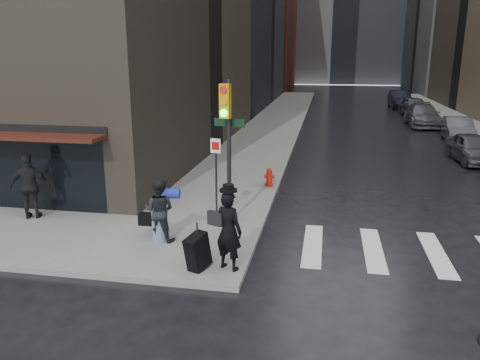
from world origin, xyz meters
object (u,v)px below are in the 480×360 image
object	(u,v)px
fire_hydrant	(269,178)
parked_car_1	(472,148)
man_greycoat	(30,186)
parked_car_2	(458,129)
traffic_light	(226,133)
man_overcoat	(222,234)
parked_car_3	(423,115)
parked_car_5	(400,99)
parked_car_4	(414,106)
man_jeans	(159,210)

from	to	relation	value
fire_hydrant	parked_car_1	distance (m)	11.12
man_greycoat	parked_car_2	world-z (taller)	man_greycoat
parked_car_1	man_greycoat	bearing A→B (deg)	-147.22
traffic_light	parked_car_2	size ratio (longest dim) A/B	1.00
fire_hydrant	parked_car_2	bearing A→B (deg)	51.82
man_overcoat	traffic_light	xyz separation A→B (m)	(-0.53, 3.00, 1.84)
parked_car_3	parked_car_5	distance (m)	11.96
man_overcoat	traffic_light	bearing A→B (deg)	-57.54
parked_car_4	parked_car_5	distance (m)	5.99
man_jeans	parked_car_5	distance (m)	38.06
man_overcoat	man_jeans	world-z (taller)	man_overcoat
man_greycoat	parked_car_1	size ratio (longest dim) A/B	0.50
parked_car_1	parked_car_2	xyz separation A→B (m)	(0.82, 5.98, 0.01)
man_jeans	man_greycoat	size ratio (longest dim) A/B	0.85
parked_car_2	fire_hydrant	bearing A→B (deg)	-123.01
parked_car_5	parked_car_2	bearing A→B (deg)	-87.32
man_greycoat	parked_car_2	size ratio (longest dim) A/B	0.48
fire_hydrant	parked_car_2	size ratio (longest dim) A/B	0.17
parked_car_5	traffic_light	bearing A→B (deg)	-105.70
man_jeans	parked_car_3	distance (m)	26.83
man_overcoat	parked_car_5	bearing A→B (deg)	-81.20
man_overcoat	traffic_light	size ratio (longest dim) A/B	0.50
fire_hydrant	parked_car_1	bearing A→B (deg)	35.88
man_overcoat	parked_car_3	size ratio (longest dim) A/B	0.40
man_jeans	parked_car_2	bearing A→B (deg)	-121.56
man_overcoat	parked_car_4	bearing A→B (deg)	-84.19
traffic_light	parked_car_4	xyz separation A→B (m)	(10.00, 28.82, -2.09)
fire_hydrant	man_greycoat	bearing A→B (deg)	-143.68
man_overcoat	parked_car_5	distance (m)	38.88
man_overcoat	traffic_light	world-z (taller)	traffic_light
man_jeans	parked_car_1	bearing A→B (deg)	-130.45
traffic_light	parked_car_5	size ratio (longest dim) A/B	0.84
man_greycoat	parked_car_1	world-z (taller)	man_greycoat
man_overcoat	parked_car_2	size ratio (longest dim) A/B	0.50
parked_car_1	man_jeans	bearing A→B (deg)	-135.40
traffic_light	parked_car_2	world-z (taller)	traffic_light
fire_hydrant	man_overcoat	bearing A→B (deg)	-91.52
man_greycoat	parked_car_3	distance (m)	28.15
parked_car_2	parked_car_3	xyz separation A→B (m)	(-0.94, 5.98, 0.07)
man_overcoat	man_greycoat	size ratio (longest dim) A/B	1.04
parked_car_3	man_jeans	bearing A→B (deg)	-113.94
parked_car_1	parked_car_5	world-z (taller)	parked_car_5
man_jeans	fire_hydrant	bearing A→B (deg)	-109.05
parked_car_1	parked_car_3	size ratio (longest dim) A/B	0.76
parked_car_3	parked_car_5	size ratio (longest dim) A/B	1.06
parked_car_2	parked_car_3	bearing A→B (deg)	104.09
man_jeans	traffic_light	distance (m)	2.88
man_overcoat	parked_car_2	world-z (taller)	man_overcoat
man_jeans	parked_car_1	xyz separation A→B (m)	(11.25, 12.45, -0.32)
traffic_light	parked_car_1	bearing A→B (deg)	60.76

